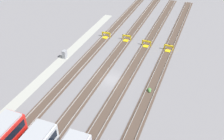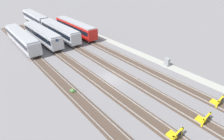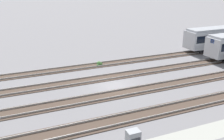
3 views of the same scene
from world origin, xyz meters
name	(u,v)px [view 1 (image 1 of 3)]	position (x,y,z in m)	size (l,w,h in m)	color
ground_plane	(111,80)	(0.00, 0.00, 0.00)	(400.00, 400.00, 0.00)	slate
service_walkway	(55,66)	(0.00, -11.43, 0.00)	(54.00, 2.00, 0.01)	#9E9E93
rail_track_nearest	(75,71)	(0.00, -7.14, 0.04)	(90.00, 2.23, 0.21)	#47382D
rail_track_near_inner	(99,76)	(0.00, -2.38, 0.04)	(90.00, 2.24, 0.21)	#47382D
rail_track_middle	(124,82)	(0.00, 2.38, 0.04)	(90.00, 2.24, 0.21)	#47382D
rail_track_far_inner	(151,89)	(0.00, 7.14, 0.04)	(90.00, 2.23, 0.21)	#47382D
bumper_stop_nearest_track	(106,35)	(-14.61, -7.14, 0.51)	(1.35, 2.00, 1.22)	gold
bumper_stop_near_inner_track	(126,38)	(-14.93, -2.38, 0.51)	(1.35, 2.00, 1.22)	gold
bumper_stop_middle_track	(146,44)	(-14.00, 2.38, 0.51)	(1.35, 2.00, 1.22)	gold
bumper_stop_far_inner_track	(168,48)	(-13.77, 7.14, 0.51)	(1.36, 2.00, 1.22)	gold
electrical_cabinet	(65,54)	(-3.45, -11.20, 0.80)	(0.90, 0.73, 1.60)	gray
weed_clump	(149,90)	(0.77, 6.96, 0.24)	(0.92, 0.70, 0.64)	#4C7F3D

